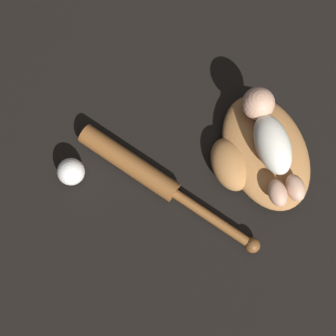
% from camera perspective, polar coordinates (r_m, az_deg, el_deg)
% --- Properties ---
extents(ground_plane, '(6.00, 6.00, 0.00)m').
position_cam_1_polar(ground_plane, '(1.39, 9.93, -0.09)').
color(ground_plane, black).
extents(baseball_glove, '(0.39, 0.32, 0.08)m').
position_cam_1_polar(baseball_glove, '(1.37, 11.14, 1.69)').
color(baseball_glove, '#A8703D').
rests_on(baseball_glove, ground).
extents(baby_figure, '(0.33, 0.13, 0.09)m').
position_cam_1_polar(baby_figure, '(1.29, 12.36, 3.50)').
color(baby_figure, silver).
rests_on(baby_figure, baseball_glove).
extents(baseball_bat, '(0.44, 0.46, 0.06)m').
position_cam_1_polar(baseball_bat, '(1.34, -2.58, -0.82)').
color(baseball_bat, brown).
rests_on(baseball_bat, ground).
extents(baseball, '(0.08, 0.08, 0.08)m').
position_cam_1_polar(baseball, '(1.36, -11.74, -0.44)').
color(baseball, white).
rests_on(baseball, ground).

